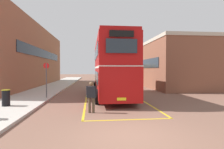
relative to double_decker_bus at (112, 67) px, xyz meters
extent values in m
plane|color=brown|center=(-0.24, 5.27, -2.51)|extent=(135.60, 135.60, 0.00)
cube|color=#B2ADA3|center=(-6.74, 7.67, -2.44)|extent=(4.00, 57.60, 0.14)
cube|color=brown|center=(-10.86, 11.38, 1.50)|extent=(5.05, 24.91, 8.02)
cube|color=#19232D|center=(-8.31, 11.38, 1.90)|extent=(0.06, 18.93, 1.10)
cube|color=brown|center=(9.67, 9.25, 0.24)|extent=(8.82, 15.55, 5.50)
cube|color=#232D38|center=(5.23, 9.25, 0.51)|extent=(0.06, 11.81, 1.10)
cube|color=#BCB29E|center=(9.67, 9.25, 3.17)|extent=(8.94, 15.67, 0.36)
cylinder|color=black|center=(-1.35, 3.20, -2.01)|extent=(0.29, 1.00, 1.00)
cylinder|color=black|center=(1.26, 3.23, -2.01)|extent=(0.29, 1.00, 1.00)
cylinder|color=black|center=(-1.26, -3.23, -2.01)|extent=(0.29, 1.00, 1.00)
cylinder|color=black|center=(1.35, -3.20, -2.01)|extent=(0.29, 1.00, 1.00)
cube|color=#A80F0F|center=(0.00, 0.00, -1.11)|extent=(2.67, 10.41, 2.10)
cube|color=#A80F0F|center=(0.00, 0.00, 0.99)|extent=(2.66, 10.20, 2.10)
cube|color=#A80F0F|center=(0.00, 0.00, 2.14)|extent=(2.56, 10.10, 0.20)
cube|color=silver|center=(0.00, 0.00, -0.06)|extent=(2.70, 10.31, 0.14)
cube|color=#232D38|center=(-1.28, -0.02, -0.81)|extent=(0.15, 8.51, 0.84)
cube|color=#232D38|center=(-1.28, -0.02, 1.09)|extent=(0.15, 8.51, 0.84)
cube|color=#232D38|center=(1.28, 0.02, -0.81)|extent=(0.15, 8.51, 0.84)
cube|color=#232D38|center=(1.28, 0.02, 1.09)|extent=(0.15, 8.51, 0.84)
cube|color=#232D38|center=(0.07, -5.21, 1.09)|extent=(1.77, 0.06, 0.80)
cube|color=black|center=(0.07, -5.21, 1.77)|extent=(1.39, 0.06, 0.36)
cube|color=#232D38|center=(-0.07, 5.21, -0.71)|extent=(2.02, 0.07, 1.00)
cube|color=yellow|center=(0.07, -5.21, -1.88)|extent=(0.52, 0.04, 0.16)
cylinder|color=black|center=(2.34, 18.89, -2.05)|extent=(0.29, 0.93, 0.92)
cylinder|color=black|center=(4.92, 18.79, -2.05)|extent=(0.29, 0.93, 0.92)
cylinder|color=black|center=(2.17, 14.04, -2.05)|extent=(0.29, 0.93, 0.92)
cylinder|color=black|center=(4.74, 13.94, -2.05)|extent=(0.29, 0.93, 0.92)
cube|color=gold|center=(3.54, 16.41, -0.91)|extent=(2.79, 8.18, 2.60)
cube|color=silver|center=(3.54, 16.41, 0.45)|extent=(2.63, 7.85, 0.12)
cube|color=#232D38|center=(2.27, 16.46, -0.56)|extent=(0.27, 6.47, 0.96)
cube|color=#232D38|center=(4.81, 16.37, -0.56)|extent=(0.27, 6.47, 0.96)
cube|color=#232D38|center=(3.69, 20.47, -0.61)|extent=(2.00, 0.11, 1.10)
cylinder|color=#473828|center=(-1.50, -5.71, -2.11)|extent=(0.14, 0.14, 0.80)
cylinder|color=#473828|center=(-1.71, -5.66, -2.11)|extent=(0.14, 0.14, 0.80)
cube|color=black|center=(-1.60, -5.69, -1.41)|extent=(0.51, 0.32, 0.60)
cylinder|color=black|center=(-1.38, -5.74, -1.38)|extent=(0.09, 0.09, 0.57)
cylinder|color=black|center=(-1.83, -5.64, -1.38)|extent=(0.09, 0.09, 0.57)
sphere|color=brown|center=(-1.61, -5.71, -0.97)|extent=(0.22, 0.22, 0.22)
cylinder|color=black|center=(-6.63, -4.02, -1.91)|extent=(0.44, 0.44, 0.92)
cylinder|color=olive|center=(-6.63, -4.02, -1.43)|extent=(0.47, 0.47, 0.04)
cylinder|color=#4C4C51|center=(-5.08, -0.84, -1.07)|extent=(0.08, 0.08, 2.61)
cylinder|color=red|center=(-5.08, -0.84, 0.06)|extent=(0.44, 0.09, 0.44)
cube|color=gold|center=(-2.06, -1.07, -2.51)|extent=(0.29, 12.38, 0.01)
cube|color=gold|center=(2.06, -1.01, -2.51)|extent=(0.29, 12.38, 0.01)
cube|color=gold|center=(0.09, -7.23, -2.51)|extent=(4.24, 0.18, 0.01)
camera|label=1|loc=(-1.48, -15.61, -0.22)|focal=30.22mm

